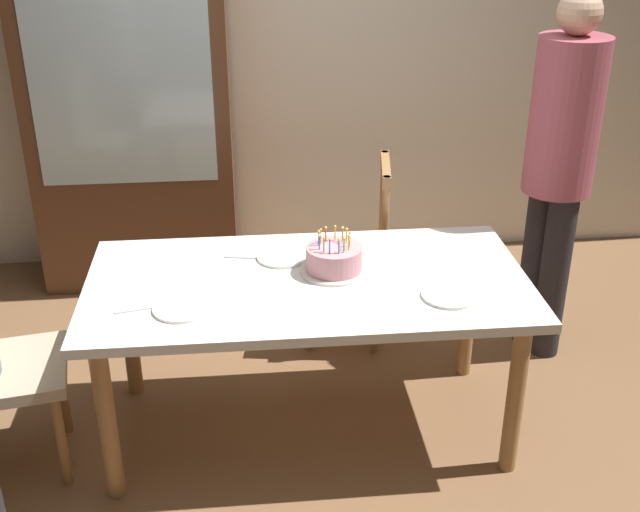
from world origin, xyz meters
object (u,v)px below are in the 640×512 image
Objects in this scene: plate_near_guest at (450,295)px; china_cabinet at (131,122)px; chair_spindle_back at (349,255)px; person_guest at (560,159)px; plate_far_side at (283,257)px; dining_table at (308,297)px; plate_near_celebrant at (182,308)px; birthday_cake at (334,260)px.

china_cabinet reaches higher than plate_near_guest.
person_guest is at bearing -12.66° from chair_spindle_back.
plate_far_side is 0.23× the size of chair_spindle_back.
dining_table is at bearing -66.22° from plate_far_side.
dining_table is 1.01× the size of person_guest.
plate_near_celebrant is 1.88m from person_guest.
dining_table is at bearing -109.63° from chair_spindle_back.
plate_far_side is (0.40, 0.40, 0.00)m from plate_near_celebrant.
person_guest is (0.69, 0.75, 0.27)m from plate_near_guest.
dining_table is 6.33× the size of birthday_cake.
dining_table is 0.24m from plate_far_side.
china_cabinet reaches higher than chair_spindle_back.
plate_near_guest is (0.42, -0.26, -0.05)m from birthday_cake.
chair_spindle_back is at bearing -35.31° from china_cabinet.
plate_far_side is at bearing 45.24° from plate_near_celebrant.
plate_near_guest is 2.25m from china_cabinet.
person_guest is at bearing 24.31° from dining_table.
birthday_cake is at bearing 23.16° from plate_near_celebrant.
birthday_cake is at bearing 148.55° from plate_near_guest.
chair_spindle_back is at bearing 70.37° from dining_table.
plate_far_side is 1.57m from china_cabinet.
person_guest is at bearing 23.77° from plate_near_celebrant.
plate_near_guest is at bearing -132.39° from person_guest.
plate_far_side is 1.00× the size of plate_near_guest.
person_guest is (0.95, -0.21, 0.55)m from chair_spindle_back.
plate_near_celebrant is 1.02m from plate_near_guest.
china_cabinet is (-0.85, 1.56, 0.30)m from dining_table.
plate_far_side is (-0.09, 0.20, 0.09)m from dining_table.
chair_spindle_back is at bearing 51.75° from plate_near_celebrant.
china_cabinet is (-1.38, 1.76, 0.21)m from plate_near_guest.
dining_table is at bearing -153.75° from birthday_cake.
plate_near_guest is (0.53, -0.20, 0.09)m from dining_table.
plate_near_guest is 1.04m from chair_spindle_back.
china_cabinet reaches higher than dining_table.
birthday_cake is 0.29× the size of chair_spindle_back.
person_guest reaches higher than chair_spindle_back.
person_guest is at bearing -25.97° from china_cabinet.
birthday_cake is at bearing 26.25° from dining_table.
chair_spindle_back is at bearing 57.28° from plate_far_side.
plate_far_side is at bearing 147.04° from plate_near_guest.
chair_spindle_back reaches higher than birthday_cake.
birthday_cake is at bearing -35.94° from plate_far_side.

